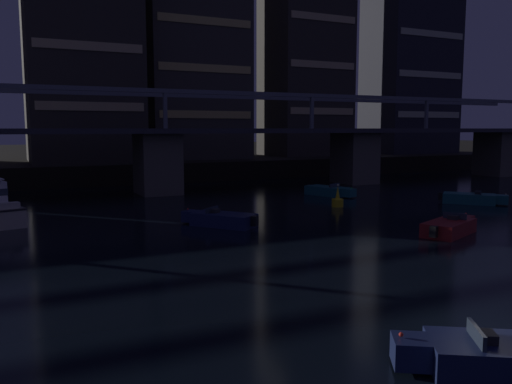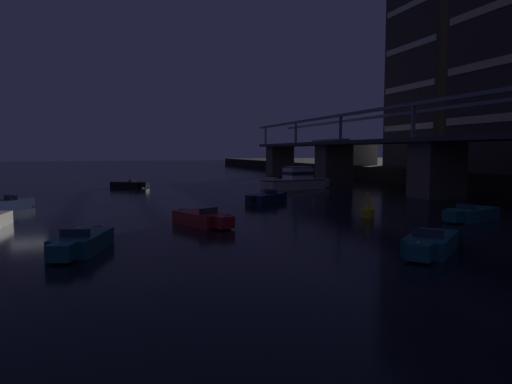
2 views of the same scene
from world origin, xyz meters
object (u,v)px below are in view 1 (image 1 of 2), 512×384
(speedboat_far_right, at_px, (329,191))
(tower_west_tall, at_px, (79,26))
(speedboat_far_center, at_px, (221,219))
(tower_central, at_px, (189,50))
(tower_east_tall, at_px, (305,45))
(tower_east_low, at_px, (410,57))
(speedboat_mid_left, at_px, (502,357))
(channel_buoy, at_px, (338,201))
(river_bridge, at_px, (157,149))
(speedboat_mid_center, at_px, (450,227))
(speedboat_far_left, at_px, (472,198))

(speedboat_far_right, bearing_deg, tower_west_tall, 126.24)
(speedboat_far_center, bearing_deg, speedboat_far_right, 33.77)
(tower_central, bearing_deg, tower_east_tall, -3.72)
(tower_east_low, height_order, speedboat_mid_left, tower_east_low)
(channel_buoy, bearing_deg, speedboat_far_right, 62.05)
(tower_east_tall, xyz_separation_m, speedboat_far_right, (-12.76, -25.83, -17.21))
(river_bridge, relative_size, channel_buoy, 53.67)
(speedboat_mid_center, distance_m, speedboat_far_right, 17.94)
(speedboat_mid_left, xyz_separation_m, channel_buoy, (12.21, 24.97, 0.06))
(speedboat_mid_center, xyz_separation_m, channel_buoy, (0.24, 11.63, 0.06))
(river_bridge, relative_size, speedboat_far_right, 18.38)
(tower_east_tall, relative_size, speedboat_far_left, 6.83)
(tower_east_tall, height_order, tower_east_low, tower_east_tall)
(speedboat_mid_left, bearing_deg, speedboat_far_center, 87.08)
(tower_east_tall, distance_m, speedboat_mid_left, 65.65)
(speedboat_mid_center, xyz_separation_m, speedboat_far_left, (10.94, 8.37, 0.00))
(river_bridge, xyz_separation_m, speedboat_far_left, (21.01, -17.30, -3.69))
(channel_buoy, bearing_deg, tower_east_low, 42.13)
(speedboat_far_center, relative_size, speedboat_far_right, 0.91)
(tower_east_low, xyz_separation_m, speedboat_mid_left, (-46.45, -55.94, -16.51))
(tower_west_tall, height_order, speedboat_mid_left, tower_west_tall)
(tower_east_low, bearing_deg, river_bridge, -159.19)
(speedboat_far_center, xyz_separation_m, speedboat_far_right, (14.29, 9.55, 0.00))
(tower_west_tall, relative_size, speedboat_far_center, 6.62)
(river_bridge, relative_size, tower_west_tall, 3.05)
(speedboat_mid_left, bearing_deg, tower_west_tall, 92.52)
(tower_east_tall, height_order, channel_buoy, tower_east_tall)
(speedboat_mid_center, xyz_separation_m, speedboat_far_center, (-10.88, 8.06, 0.00))
(river_bridge, distance_m, speedboat_mid_center, 27.83)
(tower_west_tall, relative_size, speedboat_far_left, 6.78)
(speedboat_far_left, distance_m, speedboat_far_center, 21.82)
(tower_central, xyz_separation_m, speedboat_far_right, (4.05, -26.92, -15.57))
(tower_west_tall, height_order, speedboat_far_right, tower_west_tall)
(speedboat_far_right, xyz_separation_m, channel_buoy, (-3.17, -5.98, 0.06))
(tower_east_low, height_order, speedboat_far_center, tower_east_low)
(tower_central, relative_size, speedboat_mid_left, 5.79)
(speedboat_far_center, bearing_deg, tower_central, 74.31)
(speedboat_mid_left, distance_m, channel_buoy, 27.79)
(tower_west_tall, relative_size, speedboat_far_right, 6.02)
(speedboat_mid_center, bearing_deg, speedboat_far_right, 79.04)
(river_bridge, bearing_deg, speedboat_mid_left, -92.79)
(tower_east_low, bearing_deg, speedboat_far_left, -124.52)
(tower_central, relative_size, speedboat_far_center, 5.97)
(tower_east_tall, distance_m, speedboat_far_left, 39.41)
(speedboat_mid_left, distance_m, speedboat_far_left, 31.56)
(tower_east_tall, xyz_separation_m, channel_buoy, (-15.93, -31.80, -17.15))
(tower_east_tall, bearing_deg, speedboat_far_center, -127.40)
(tower_east_low, distance_m, speedboat_far_right, 43.16)
(speedboat_far_left, bearing_deg, tower_east_low, 55.48)
(tower_central, relative_size, tower_east_tall, 0.89)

